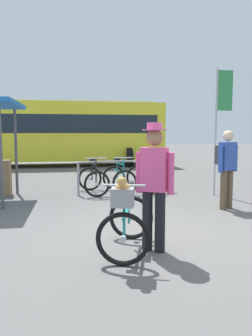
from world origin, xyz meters
name	(u,v)px	position (x,y,z in m)	size (l,w,h in m)	color
ground_plane	(146,235)	(0.00, 0.00, 0.00)	(80.00, 80.00, 0.00)	#605E5B
bike_rack_rail	(125,169)	(0.34, 3.61, 0.64)	(2.50, 0.30, 0.88)	#99999E
racked_bike_black	(93,180)	(-0.48, 3.71, 0.37)	(0.76, 1.16, 0.97)	black
racked_bike_teal	(119,179)	(0.22, 3.78, 0.37)	(0.79, 1.18, 0.98)	black
racked_bike_orange	(144,178)	(0.91, 3.84, 0.37)	(0.81, 1.18, 0.97)	black
featured_bicycle	(126,218)	(-0.46, -0.75, 0.49)	(0.95, 1.25, 1.09)	black
person_with_featured_bike	(154,182)	(-0.07, -0.69, 0.95)	(0.46, 0.36, 1.72)	black
pedestrian_with_backpack	(226,164)	(2.09, 1.46, 0.94)	(0.50, 0.42, 1.64)	brown
bus_distant	(58,130)	(-1.44, 11.53, 1.74)	(10.05, 3.54, 3.08)	yellow
banner_flag	(221,107)	(2.70, 2.98, 2.23)	(0.45, 0.05, 3.20)	#B2B2B7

